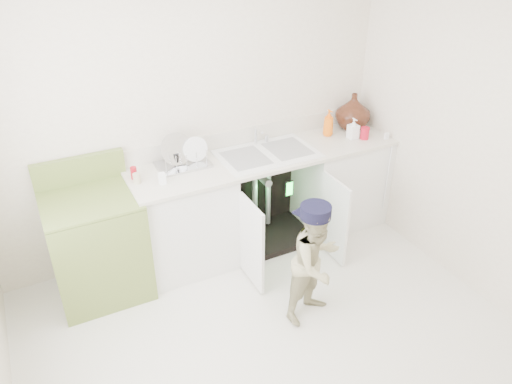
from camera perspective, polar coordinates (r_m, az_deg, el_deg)
ground at (r=3.81m, az=2.34°, el=-16.93°), size 3.50×3.50×0.00m
room_shell at (r=3.02m, az=2.82°, el=-0.53°), size 6.00×5.50×1.26m
counter_run at (r=4.57m, az=1.55°, el=-0.26°), size 2.44×1.02×1.24m
avocado_stove at (r=4.16m, az=-17.68°, el=-5.68°), size 0.70×0.65×1.09m
repair_worker at (r=3.74m, az=6.89°, el=-7.90°), size 0.56×0.95×0.98m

